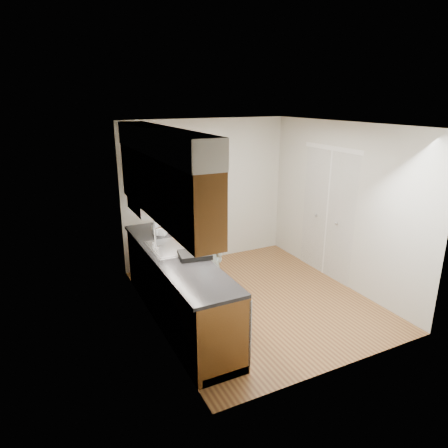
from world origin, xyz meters
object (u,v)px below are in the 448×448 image
(person, at_px, (209,243))
(dish_rack, at_px, (195,255))
(soap_bottle_c, at_px, (156,225))
(soap_bottle_b, at_px, (162,228))
(soda_can, at_px, (175,229))
(soap_bottle_a, at_px, (156,226))
(steel_can, at_px, (167,229))

(person, distance_m, dish_rack, 0.66)
(soap_bottle_c, bearing_deg, soap_bottle_b, -83.18)
(soda_can, relative_size, dish_rack, 0.30)
(soap_bottle_c, relative_size, dish_rack, 0.45)
(soap_bottle_b, relative_size, soda_can, 1.86)
(soap_bottle_c, bearing_deg, soap_bottle_a, -104.85)
(soap_bottle_c, distance_m, soda_can, 0.31)
(soda_can, bearing_deg, soap_bottle_c, 133.55)
(steel_can, bearing_deg, soda_can, -36.74)
(person, bearing_deg, soap_bottle_a, 45.12)
(soap_bottle_b, bearing_deg, steel_can, 37.67)
(dish_rack, bearing_deg, soap_bottle_a, 109.30)
(person, xyz_separation_m, soda_can, (-0.33, 0.47, 0.10))
(soap_bottle_b, height_order, soap_bottle_c, soap_bottle_b)
(soap_bottle_b, distance_m, soda_can, 0.19)
(steel_can, bearing_deg, soap_bottle_b, -142.33)
(person, xyz_separation_m, soap_bottle_b, (-0.52, 0.46, 0.15))
(soap_bottle_b, bearing_deg, person, -41.79)
(soda_can, distance_m, dish_rack, 0.98)
(soap_bottle_a, relative_size, soap_bottle_b, 1.29)
(soap_bottle_b, bearing_deg, soap_bottle_a, 146.52)
(soap_bottle_b, bearing_deg, soap_bottle_c, 96.82)
(soap_bottle_a, relative_size, dish_rack, 0.73)
(soap_bottle_a, xyz_separation_m, soap_bottle_c, (0.05, 0.18, -0.05))
(person, height_order, dish_rack, person)
(soap_bottle_a, bearing_deg, dish_rack, -80.20)
(soap_bottle_a, height_order, steel_can, soap_bottle_a)
(soap_bottle_c, relative_size, steel_can, 1.43)
(person, bearing_deg, dish_rack, 136.36)
(person, height_order, soda_can, person)
(soap_bottle_a, height_order, soap_bottle_c, soap_bottle_a)
(dish_rack, bearing_deg, soap_bottle_c, 105.60)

